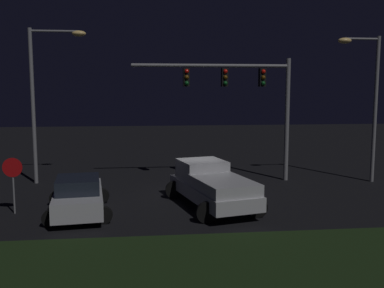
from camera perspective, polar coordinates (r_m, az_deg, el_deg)
The scene contains 8 objects.
ground_plane at distance 20.13m, azimuth 0.38°, elevation -6.86°, with size 80.00×80.00×0.00m, color black.
grass_median at distance 12.12m, azimuth 5.23°, elevation -16.27°, with size 20.99×5.90×0.10m, color black.
pickup_truck at distance 18.24m, azimuth 2.48°, elevation -5.11°, with size 3.73×5.72×1.80m.
car_sedan at distance 17.68m, azimuth -14.65°, elevation -6.59°, with size 2.82×4.58×1.51m.
traffic_signal_gantry at distance 23.06m, azimuth 6.64°, elevation 7.16°, with size 8.32×0.56×6.50m.
street_lamp_left at distance 23.70m, azimuth -18.80°, elevation 7.20°, with size 2.88×0.44×7.96m.
street_lamp_right at distance 24.51m, azimuth 22.03°, elevation 6.45°, with size 2.28×0.44×7.59m.
stop_sign at distance 18.42m, azimuth -22.42°, elevation -3.74°, with size 0.76×0.08×2.23m.
Camera 1 is at (-2.26, -19.41, 4.85)m, focal length 40.73 mm.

